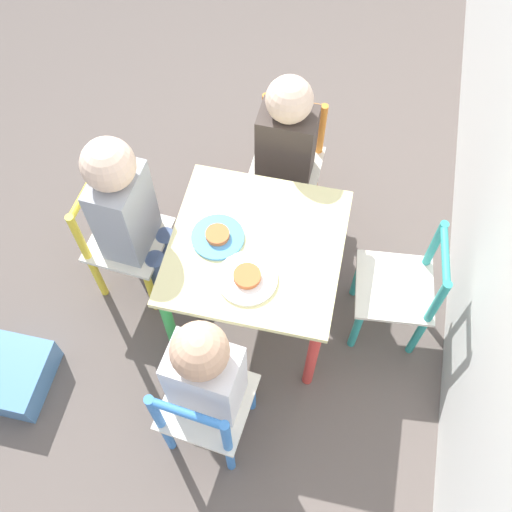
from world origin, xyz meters
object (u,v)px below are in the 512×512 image
(chair_orange, at_px, (287,166))
(child_front, at_px, (128,211))
(chair_blue, at_px, (205,411))
(child_left, at_px, (285,147))
(chair_yellow, at_px, (123,240))
(plate_right, at_px, (247,278))
(chair_teal, at_px, (400,290))
(plate_front, at_px, (218,236))
(storage_bin, at_px, (13,375))
(kids_table, at_px, (256,257))
(child_right, at_px, (208,373))

(chair_orange, relative_size, child_front, 0.67)
(chair_blue, distance_m, child_left, 0.94)
(chair_yellow, xyz_separation_m, plate_right, (0.16, 0.49, 0.21))
(chair_teal, bearing_deg, child_left, -134.35)
(chair_teal, xyz_separation_m, plate_front, (0.05, -0.62, 0.21))
(chair_yellow, xyz_separation_m, storage_bin, (0.50, -0.27, -0.19))
(chair_orange, bearing_deg, child_left, -90.00)
(plate_front, relative_size, storage_bin, 0.64)
(plate_front, bearing_deg, storage_bin, -54.00)
(plate_front, bearing_deg, kids_table, 90.00)
(child_left, xyz_separation_m, plate_right, (0.56, -0.01, 0.03))
(chair_teal, relative_size, child_right, 0.72)
(plate_front, bearing_deg, child_left, 162.56)
(child_right, xyz_separation_m, child_left, (-0.86, 0.06, 0.00))
(chair_orange, bearing_deg, kids_table, -90.00)
(chair_orange, distance_m, child_right, 0.94)
(chair_orange, xyz_separation_m, child_right, (0.92, -0.06, 0.17))
(chair_teal, xyz_separation_m, storage_bin, (0.51, -1.25, -0.19))
(kids_table, relative_size, chair_blue, 1.05)
(plate_front, xyz_separation_m, storage_bin, (0.46, -0.64, -0.40))
(chair_orange, height_order, child_right, child_right)
(chair_blue, bearing_deg, kids_table, -90.00)
(child_front, xyz_separation_m, plate_front, (0.03, 0.31, -0.00))
(chair_orange, bearing_deg, child_front, -132.52)
(child_front, xyz_separation_m, plate_right, (0.16, 0.43, -0.00))
(kids_table, xyz_separation_m, chair_yellow, (-0.04, -0.49, -0.13))
(chair_yellow, relative_size, child_left, 0.72)
(kids_table, height_order, chair_orange, chair_orange)
(chair_yellow, height_order, storage_bin, chair_yellow)
(chair_orange, bearing_deg, storage_bin, -127.50)
(child_front, distance_m, plate_right, 0.46)
(kids_table, relative_size, chair_orange, 1.05)
(chair_yellow, relative_size, chair_orange, 1.00)
(plate_front, distance_m, storage_bin, 0.89)
(chair_blue, relative_size, child_left, 0.72)
(child_right, height_order, child_left, child_left)
(chair_teal, xyz_separation_m, plate_right, (0.17, -0.49, 0.21))
(child_left, height_order, storage_bin, child_left)
(chair_yellow, distance_m, chair_orange, 0.68)
(child_right, distance_m, child_left, 0.86)
(chair_blue, relative_size, chair_orange, 1.00)
(chair_blue, xyz_separation_m, chair_teal, (-0.54, 0.54, 0.00))
(chair_yellow, distance_m, chair_teal, 0.98)
(plate_front, bearing_deg, child_right, 10.45)
(chair_blue, relative_size, plate_front, 3.08)
(chair_blue, height_order, plate_front, chair_blue)
(child_front, relative_size, child_left, 1.07)
(kids_table, height_order, child_left, child_left)
(child_front, bearing_deg, child_right, -135.71)
(plate_right, bearing_deg, kids_table, 180.00)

